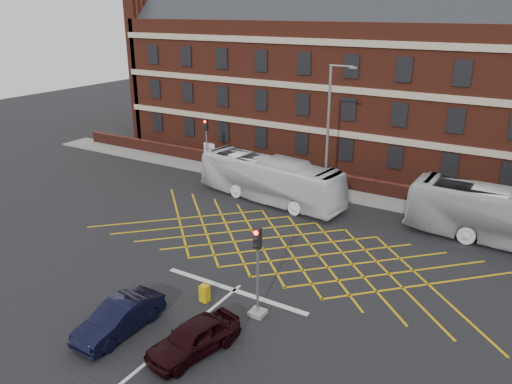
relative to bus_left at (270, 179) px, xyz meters
The scene contains 15 objects.
ground 9.38m from the bus_left, 60.43° to the right, with size 120.00×120.00×0.00m, color black.
victorian_building 16.03m from the bus_left, 70.99° to the left, with size 51.00×12.17×20.40m.
boundary_wall 6.82m from the bus_left, 47.38° to the left, with size 56.00×0.50×1.10m, color #4A1C13.
far_pavement 6.23m from the bus_left, 40.95° to the left, with size 60.00×3.00×0.12m, color slate.
box_junction_hatching 7.73m from the bus_left, 52.94° to the right, with size 11.50×0.12×0.02m, color #CC990C.
stop_line 12.51m from the bus_left, 68.43° to the right, with size 8.00×0.30×0.02m, color silver.
centre_line 18.67m from the bus_left, 75.81° to the right, with size 0.15×14.00×0.02m, color silver.
bus_left is the anchor object (origin of this frame).
car_navy 16.98m from the bus_left, 82.46° to the right, with size 1.48×4.25×1.40m, color black.
car_maroon 17.27m from the bus_left, 70.48° to the right, with size 1.63×4.06×1.38m, color black.
traffic_light_near 14.33m from the bus_left, 62.58° to the right, with size 0.70×0.70×4.27m.
traffic_light_far 9.06m from the bus_left, 155.98° to the left, with size 0.70×0.70×4.27m.
street_lamp 4.33m from the bus_left, 19.04° to the left, with size 2.25×1.00×9.59m.
direction_signs 9.35m from the bus_left, 153.46° to the left, with size 1.10×0.16×2.20m.
utility_cabinet 13.66m from the bus_left, 73.39° to the right, with size 0.41×0.37×0.83m, color #C99D0B.
Camera 1 is at (11.88, -21.10, 13.02)m, focal length 35.00 mm.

